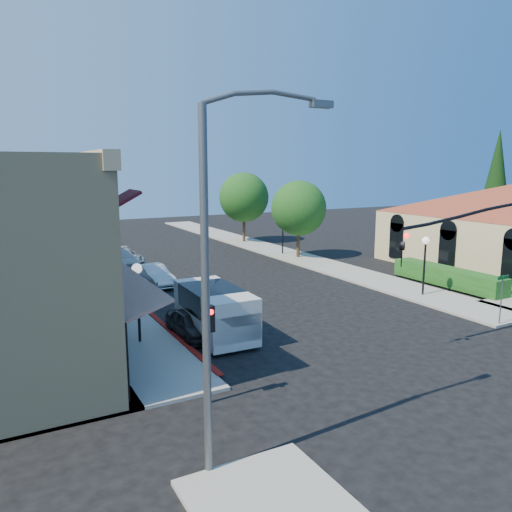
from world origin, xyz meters
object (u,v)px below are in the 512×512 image
conifer_far (496,180)px  lamppost_right_near (425,251)px  signal_mast_arm (497,247)px  cobra_streetlight (219,267)px  parked_car_c (122,259)px  parked_car_d (124,257)px  street_name_sign (502,292)px  lamppost_left_far (81,240)px  secondary_signal (209,336)px  parked_car_b (153,275)px  street_tree_b (244,197)px  street_tree_a (299,208)px  parked_car_a (191,324)px  white_van (215,309)px  lamppost_left_near (137,283)px  lamppost_right_far (283,224)px

conifer_far → lamppost_right_near: conifer_far is taller
signal_mast_arm → cobra_streetlight: cobra_streetlight is taller
cobra_streetlight → lamppost_right_near: cobra_streetlight is taller
parked_car_c → parked_car_d: bearing=73.2°
signal_mast_arm → street_name_sign: 2.98m
street_name_sign → lamppost_left_far: size_ratio=0.70×
signal_mast_arm → secondary_signal: 13.97m
parked_car_b → cobra_streetlight: bearing=-108.0°
street_name_sign → parked_car_b: street_name_sign is taller
secondary_signal → parked_car_b: 17.13m
street_tree_b → parked_car_d: street_tree_b is taller
street_tree_a → lamppost_left_far: 17.36m
cobra_streetlight → street_tree_b: bearing=62.2°
street_name_sign → street_tree_a: bearing=86.2°
conifer_far → street_name_sign: bearing=-142.4°
secondary_signal → parked_car_a: (1.80, 6.40, -1.70)m
parked_car_a → parked_car_c: 17.23m
lamppost_left_far → parked_car_d: (3.70, 4.00, -2.09)m
parked_car_c → parked_car_a: bearing=-91.1°
white_van → parked_car_c: bearing=89.7°
parked_car_d → conifer_far: bearing=-19.6°
street_tree_b → lamppost_left_near: bearing=-125.8°
parked_car_b → parked_car_c: parked_car_b is taller
parked_car_a → parked_car_d: size_ratio=0.78×
lamppost_left_near → parked_car_a: size_ratio=0.99×
street_tree_b → lamppost_right_near: 24.07m
street_name_sign → parked_car_d: (-12.30, 23.80, -1.06)m
street_tree_a → cobra_streetlight: cobra_streetlight is taller
signal_mast_arm → street_name_sign: size_ratio=3.20×
lamppost_left_near → parked_car_c: bearing=78.8°
conifer_far → parked_car_a: size_ratio=3.04×
lamppost_left_near → lamppost_right_near: (17.00, 0.00, 0.00)m
conifer_far → secondary_signal: (-36.00, -16.59, -4.04)m
parked_car_b → parked_car_c: 6.86m
secondary_signal → parked_car_b: secondary_signal is taller
street_name_sign → parked_car_a: size_ratio=0.69×
street_tree_a → signal_mast_arm: size_ratio=0.81×
parked_car_a → parked_car_d: (1.40, 18.20, 0.03)m
street_tree_b → white_van: street_tree_b is taller
lamppost_right_far → parked_car_a: size_ratio=0.99×
parked_car_b → street_tree_a: bearing=9.9°
street_name_sign → parked_car_d: size_ratio=0.54×
street_name_sign → parked_car_a: (-13.70, 5.60, -1.08)m
street_tree_a → lamppost_right_near: street_tree_a is taller
secondary_signal → lamppost_left_near: lamppost_left_near is taller
parked_car_b → lamppost_right_far: bearing=17.9°
street_tree_a → secondary_signal: (-16.80, -20.59, -1.88)m
street_tree_a → lamppost_left_near: bearing=-141.0°
signal_mast_arm → parked_car_c: bearing=115.1°
street_tree_a → parked_car_a: street_tree_a is taller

